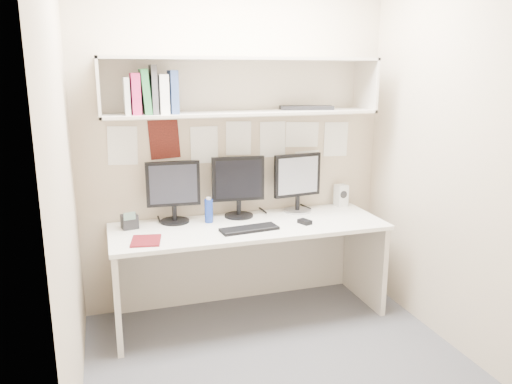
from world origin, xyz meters
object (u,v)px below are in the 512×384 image
object	(u,v)px
desk	(249,270)
monitor_left	(173,189)
desk_phone	(130,221)
speaker	(341,195)
monitor_right	(297,180)
keyboard	(249,229)
monitor_center	(238,184)
maroon_notebook	(146,241)

from	to	relation	value
desk	monitor_left	bearing A→B (deg)	156.89
desk_phone	speaker	bearing A→B (deg)	-8.04
monitor_right	desk_phone	distance (m)	1.33
keyboard	desk_phone	bearing A→B (deg)	153.72
speaker	keyboard	bearing A→B (deg)	-164.71
speaker	desk_phone	distance (m)	1.73
monitor_right	keyboard	xyz separation A→B (m)	(-0.51, -0.36, -0.24)
desk	desk_phone	xyz separation A→B (m)	(-0.84, 0.15, 0.42)
desk	monitor_left	distance (m)	0.83
speaker	monitor_center	bearing A→B (deg)	174.31
desk	keyboard	bearing A→B (deg)	-105.50
monitor_left	monitor_right	world-z (taller)	monitor_right
monitor_center	maroon_notebook	distance (m)	0.87
keyboard	maroon_notebook	distance (m)	0.72
desk	monitor_right	distance (m)	0.80
monitor_center	maroon_notebook	bearing A→B (deg)	-146.34
desk	monitor_right	size ratio (longest dim) A/B	4.30
desk	speaker	bearing A→B (deg)	16.87
monitor_left	desk_phone	xyz separation A→B (m)	(-0.33, -0.07, -0.20)
monitor_center	maroon_notebook	world-z (taller)	monitor_center
maroon_notebook	monitor_center	bearing A→B (deg)	37.58
monitor_right	speaker	size ratio (longest dim) A/B	2.59
monitor_center	desk_phone	size ratio (longest dim) A/B	3.52
keyboard	monitor_right	bearing A→B (deg)	29.36
monitor_right	speaker	bearing A→B (deg)	-1.22
keyboard	desk_phone	distance (m)	0.86
maroon_notebook	desk_phone	size ratio (longest dim) A/B	1.72
monitor_center	keyboard	size ratio (longest dim) A/B	1.14
monitor_left	speaker	xyz separation A→B (m)	(1.39, 0.05, -0.16)
desk	monitor_center	xyz separation A→B (m)	(-0.02, 0.22, 0.62)
desk	maroon_notebook	bearing A→B (deg)	-167.31
desk	speaker	world-z (taller)	speaker
keyboard	monitor_left	bearing A→B (deg)	136.56
maroon_notebook	desk_phone	world-z (taller)	desk_phone
monitor_left	maroon_notebook	xyz separation A→B (m)	(-0.25, -0.39, -0.24)
monitor_left	maroon_notebook	world-z (taller)	monitor_left
speaker	desk_phone	size ratio (longest dim) A/B	1.35
monitor_left	monitor_right	size ratio (longest dim) A/B	0.99
monitor_center	desk_phone	distance (m)	0.85
maroon_notebook	monitor_left	bearing A→B (deg)	67.65
desk	keyboard	world-z (taller)	keyboard
monitor_left	speaker	bearing A→B (deg)	5.62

